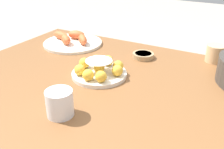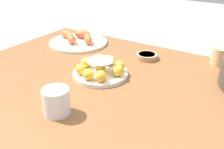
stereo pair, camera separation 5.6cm
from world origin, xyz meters
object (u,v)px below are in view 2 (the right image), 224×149
Objects in this scene: dining_table at (125,111)px; cup_near at (56,101)px; cup_far at (220,56)px; seafood_platter at (78,40)px; sauce_bowl at (147,56)px; cake_plate at (100,69)px.

dining_table is 17.41× the size of cup_near.
cup_far reaches higher than dining_table.
cup_near is at bearing -56.39° from seafood_platter.
sauce_bowl is 0.32× the size of seafood_platter.
seafood_platter reaches higher than dining_table.
cake_plate is at bearing -134.96° from cup_far.
sauce_bowl is at bearing 73.14° from cake_plate.
cup_far is at bearing 21.31° from sauce_bowl.
cake_plate is at bearing 157.13° from dining_table.
sauce_bowl is (-0.08, 0.34, 0.10)m from dining_table.
dining_table is 14.83× the size of sauce_bowl.
sauce_bowl is at bearing -158.69° from cup_far.
cake_plate is 2.63× the size of cup_near.
dining_table is 0.21m from cake_plate.
seafood_platter is 3.80× the size of cup_far.
cake_plate is (-0.16, 0.07, 0.11)m from dining_table.
seafood_platter is at bearing -178.93° from sauce_bowl.
cup_far is at bearing 45.04° from cake_plate.
dining_table is 18.16× the size of cup_far.
seafood_platter is (-0.42, -0.01, 0.01)m from sauce_bowl.
dining_table is at bearing -116.88° from cup_far.
cup_far reaches higher than sauce_bowl.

